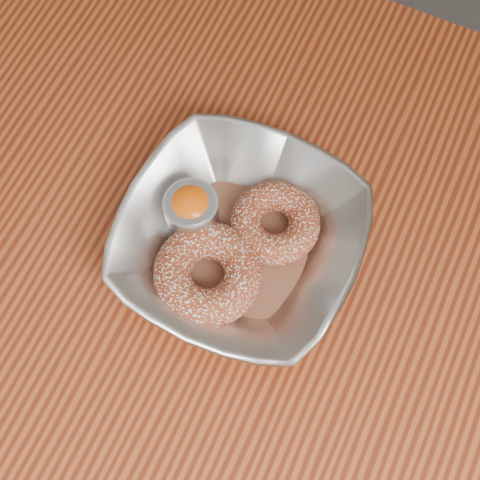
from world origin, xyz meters
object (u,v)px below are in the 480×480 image
at_px(serving_bowl, 240,241).
at_px(ramekin, 192,211).
at_px(table, 172,296).
at_px(donut_back, 275,223).
at_px(donut_front, 208,274).

relative_size(serving_bowl, ramekin, 4.09).
bearing_deg(ramekin, table, -99.43).
bearing_deg(table, donut_back, 43.38).
bearing_deg(serving_bowl, donut_back, 55.04).
bearing_deg(table, serving_bowl, 37.54).
bearing_deg(donut_back, ramekin, -160.25).
height_order(donut_front, ramekin, ramekin).
distance_m(table, serving_bowl, 0.15).
height_order(donut_back, donut_front, donut_front).
height_order(table, ramekin, ramekin).
height_order(table, donut_back, donut_back).
distance_m(table, donut_back, 0.17).
distance_m(donut_front, ramekin, 0.06).
relative_size(serving_bowl, donut_front, 2.22).
bearing_deg(donut_front, serving_bowl, 72.68).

